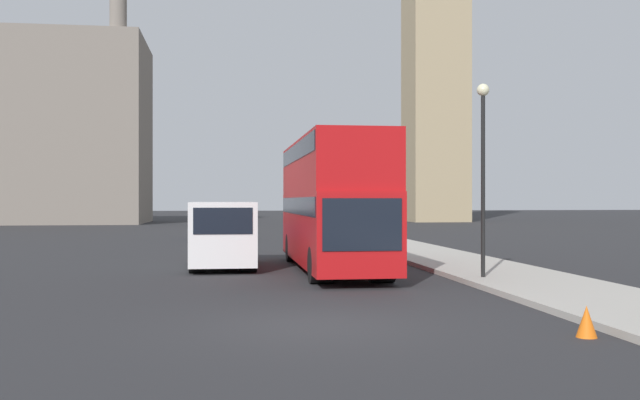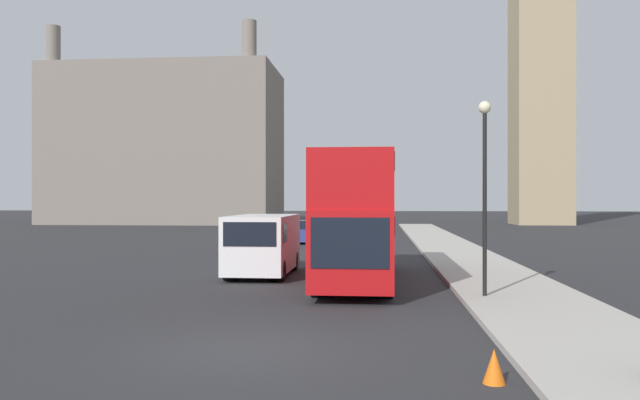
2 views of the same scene
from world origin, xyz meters
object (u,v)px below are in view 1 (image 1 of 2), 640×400
(red_double_decker_bus, at_px, (332,199))
(white_van, at_px, (223,233))
(parked_sedan, at_px, (215,228))
(street_lamp, at_px, (483,150))

(red_double_decker_bus, bearing_deg, white_van, 159.19)
(white_van, relative_size, parked_sedan, 1.17)
(red_double_decker_bus, relative_size, parked_sedan, 2.42)
(white_van, distance_m, parked_sedan, 18.48)
(red_double_decker_bus, height_order, parked_sedan, red_double_decker_bus)
(parked_sedan, bearing_deg, white_van, -88.48)
(white_van, relative_size, street_lamp, 0.92)
(red_double_decker_bus, xyz_separation_m, parked_sedan, (-4.14, 19.85, -1.75))
(white_van, xyz_separation_m, parked_sedan, (-0.49, 18.47, -0.56))
(white_van, distance_m, street_lamp, 9.55)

